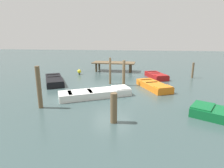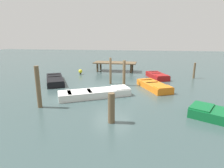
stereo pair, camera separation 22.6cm
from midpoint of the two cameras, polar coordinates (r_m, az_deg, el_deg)
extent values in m
plane|color=#384C4C|center=(12.51, -0.52, -1.56)|extent=(80.00, 80.00, 0.00)
cube|color=brown|center=(19.03, 0.24, 6.64)|extent=(4.37, 1.92, 0.10)
cylinder|color=#473927|center=(19.47, 5.58, 5.33)|extent=(0.20, 0.20, 0.85)
cylinder|color=#473927|center=(18.27, 5.22, 4.76)|extent=(0.20, 0.20, 0.85)
cylinder|color=#473927|center=(20.06, -4.30, 5.62)|extent=(0.20, 0.20, 0.85)
cylinder|color=#473927|center=(18.90, -5.26, 5.07)|extent=(0.20, 0.20, 0.85)
cube|color=silver|center=(10.88, -5.82, -2.96)|extent=(4.24, 2.98, 0.40)
cube|color=#334772|center=(10.84, -5.84, -2.25)|extent=(3.57, 2.46, 0.04)
cube|color=silver|center=(11.28, 2.20, -1.06)|extent=(1.31, 1.37, 0.06)
cube|color=navy|center=(10.76, -7.46, -2.19)|extent=(0.61, 0.92, 0.04)
cube|color=navy|center=(10.61, -13.53, -2.72)|extent=(0.61, 0.92, 0.04)
cube|color=black|center=(14.98, -17.95, 1.17)|extent=(2.87, 3.90, 0.40)
cube|color=gray|center=(14.95, -17.99, 1.69)|extent=(2.37, 3.28, 0.04)
cube|color=black|center=(13.48, -17.70, 0.80)|extent=(1.33, 1.25, 0.06)
cube|color=#776E5D|center=(15.22, -18.06, 2.05)|extent=(0.90, 0.62, 0.04)
cube|color=#776E5D|center=(16.25, -18.24, 2.77)|extent=(0.90, 0.62, 0.04)
cube|color=orange|center=(12.87, 12.24, -0.52)|extent=(2.37, 3.27, 0.40)
cube|color=black|center=(12.83, 12.27, 0.09)|extent=(1.94, 2.75, 0.04)
cube|color=orange|center=(11.82, 15.13, -0.84)|extent=(1.22, 1.06, 0.06)
cube|color=black|center=(13.02, 11.79, 0.50)|extent=(0.89, 0.57, 0.04)
cube|color=black|center=(13.75, 10.09, 1.29)|extent=(0.89, 0.57, 0.04)
cube|color=#0F602D|center=(9.19, 25.74, -6.07)|extent=(1.29, 1.42, 0.06)
cube|color=maroon|center=(16.32, 13.15, 2.51)|extent=(1.93, 2.93, 0.40)
cube|color=black|center=(16.29, 13.18, 3.00)|extent=(1.57, 2.46, 0.04)
cube|color=maroon|center=(15.33, 14.76, 2.56)|extent=(1.14, 0.89, 0.06)
cube|color=black|center=(16.47, 12.91, 3.27)|extent=(0.89, 0.47, 0.04)
cube|color=black|center=(17.15, 11.94, 3.74)|extent=(0.89, 0.47, 0.04)
cylinder|color=brown|center=(13.26, 3.18, 3.41)|extent=(0.20, 0.20, 1.84)
cylinder|color=brown|center=(13.72, -1.07, 4.07)|extent=(0.16, 0.16, 1.97)
cylinder|color=brown|center=(9.62, -22.35, -1.01)|extent=(0.22, 0.22, 2.09)
cylinder|color=brown|center=(7.48, -0.33, -7.48)|extent=(0.28, 0.28, 1.26)
cylinder|color=brown|center=(17.25, 23.45, 3.91)|extent=(0.17, 0.17, 1.34)
cylinder|color=#262626|center=(17.77, -10.45, 3.12)|extent=(0.16, 0.16, 0.12)
sphere|color=yellow|center=(17.72, -10.49, 3.88)|extent=(0.36, 0.36, 0.36)
camera|label=1|loc=(0.11, -90.52, -0.13)|focal=29.46mm
camera|label=2|loc=(0.11, 89.48, 0.13)|focal=29.46mm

